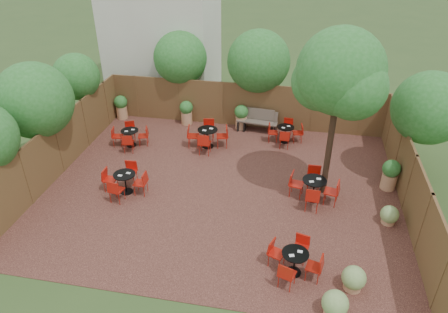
# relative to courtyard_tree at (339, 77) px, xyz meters

# --- Properties ---
(ground) EXTENTS (80.00, 80.00, 0.00)m
(ground) POSITION_rel_courtyard_tree_xyz_m (-3.44, -0.43, -4.13)
(ground) COLOR #354F23
(ground) RESTS_ON ground
(courtyard_paving) EXTENTS (12.00, 10.00, 0.02)m
(courtyard_paving) POSITION_rel_courtyard_tree_xyz_m (-3.44, -0.43, -4.12)
(courtyard_paving) COLOR #321A14
(courtyard_paving) RESTS_ON ground
(fence_back) EXTENTS (12.00, 0.08, 2.00)m
(fence_back) POSITION_rel_courtyard_tree_xyz_m (-3.44, 4.57, -3.13)
(fence_back) COLOR brown
(fence_back) RESTS_ON ground
(fence_left) EXTENTS (0.08, 10.00, 2.00)m
(fence_left) POSITION_rel_courtyard_tree_xyz_m (-9.44, -0.43, -3.13)
(fence_left) COLOR brown
(fence_left) RESTS_ON ground
(fence_right) EXTENTS (0.08, 10.00, 2.00)m
(fence_right) POSITION_rel_courtyard_tree_xyz_m (2.56, -0.43, -3.13)
(fence_right) COLOR brown
(fence_right) RESTS_ON ground
(neighbour_building) EXTENTS (5.00, 4.00, 8.00)m
(neighbour_building) POSITION_rel_courtyard_tree_xyz_m (-7.94, 7.57, -0.13)
(neighbour_building) COLOR beige
(neighbour_building) RESTS_ON ground
(overhang_foliage) EXTENTS (15.63, 10.52, 2.70)m
(overhang_foliage) POSITION_rel_courtyard_tree_xyz_m (-4.99, 2.37, -1.41)
(overhang_foliage) COLOR #236A22
(overhang_foliage) RESTS_ON ground
(courtyard_tree) EXTENTS (2.77, 2.67, 5.60)m
(courtyard_tree) POSITION_rel_courtyard_tree_xyz_m (0.00, 0.00, 0.00)
(courtyard_tree) COLOR black
(courtyard_tree) RESTS_ON courtyard_paving
(park_bench_left) EXTENTS (1.63, 0.69, 0.98)m
(park_bench_left) POSITION_rel_courtyard_tree_xyz_m (-2.85, 4.20, -3.61)
(park_bench_left) COLOR brown
(park_bench_left) RESTS_ON courtyard_paving
(park_bench_right) EXTENTS (1.49, 0.61, 0.90)m
(park_bench_right) POSITION_rel_courtyard_tree_xyz_m (-2.64, 4.19, -3.65)
(park_bench_right) COLOR brown
(park_bench_right) RESTS_ON courtyard_paving
(bistro_tables) EXTENTS (8.90, 8.74, 0.91)m
(bistro_tables) POSITION_rel_courtyard_tree_xyz_m (-3.55, 0.34, -3.68)
(bistro_tables) COLOR black
(bistro_tables) RESTS_ON courtyard_paving
(planters) EXTENTS (11.90, 4.23, 1.11)m
(planters) POSITION_rel_courtyard_tree_xyz_m (-4.03, 3.33, -3.52)
(planters) COLOR tan
(planters) RESTS_ON courtyard_paving
(low_shrubs) EXTENTS (2.37, 4.37, 0.69)m
(low_shrubs) POSITION_rel_courtyard_tree_xyz_m (0.82, -3.78, -3.80)
(low_shrubs) COLOR tan
(low_shrubs) RESTS_ON courtyard_paving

